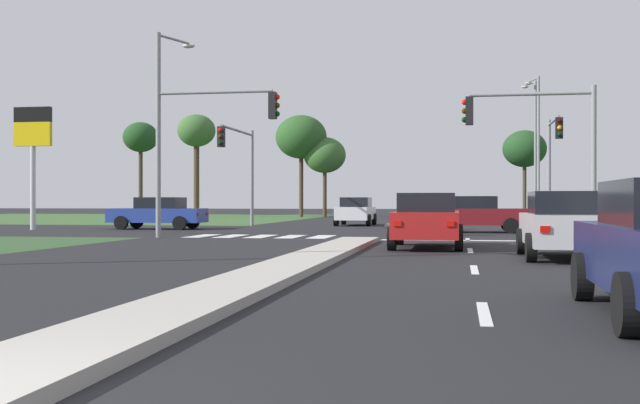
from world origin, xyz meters
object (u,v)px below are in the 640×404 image
object	(u,v)px
treeline_near	(141,138)
treeline_fourth	(325,156)
car_silver_third	(565,224)
car_blue_sixth	(158,213)
street_lamp_third	(538,140)
treeline_fifth	(525,149)
car_white_fourth	(356,211)
traffic_signal_near_right	(543,134)
car_red_near	(427,220)
street_lamp_second	(162,121)
treeline_second	(196,133)
traffic_signal_far_right	(553,152)
street_lamp_fourth	(534,143)
traffic_signal_far_left	(240,156)
car_maroon_seventh	(476,214)
treeline_third	(301,137)
fuel_price_totem	(33,140)
traffic_signal_near_left	(203,133)

from	to	relation	value
treeline_near	treeline_fourth	world-z (taller)	treeline_near
car_silver_third	car_blue_sixth	size ratio (longest dim) A/B	0.96
street_lamp_third	treeline_fifth	bearing A→B (deg)	90.90
car_white_fourth	traffic_signal_near_right	xyz separation A→B (m)	(8.32, -15.51, 2.78)
car_red_near	street_lamp_second	size ratio (longest dim) A/B	0.55
traffic_signal_near_right	treeline_second	distance (m)	44.54
treeline_near	traffic_signal_far_right	bearing A→B (deg)	-42.41
treeline_fourth	street_lamp_fourth	bearing A→B (deg)	-18.53
car_blue_sixth	traffic_signal_far_left	world-z (taller)	traffic_signal_far_left
street_lamp_fourth	treeline_fourth	xyz separation A→B (m)	(-16.49, 5.53, -0.44)
car_maroon_seventh	treeline_fourth	world-z (taller)	treeline_fourth
treeline_third	fuel_price_totem	bearing A→B (deg)	-101.44
treeline_fourth	treeline_third	bearing A→B (deg)	-172.55
traffic_signal_near_right	street_lamp_third	size ratio (longest dim) A/B	0.51
traffic_signal_near_left	street_lamp_second	bearing A→B (deg)	132.60
car_blue_sixth	car_maroon_seventh	distance (m)	14.77
car_white_fourth	traffic_signal_near_left	size ratio (longest dim) A/B	0.81
street_lamp_third	car_maroon_seventh	bearing A→B (deg)	-101.45
car_silver_third	treeline_fourth	xyz separation A→B (m)	(-13.49, 46.09, 4.35)
street_lamp_second	traffic_signal_near_left	bearing A→B (deg)	-47.40
street_lamp_third	traffic_signal_near_right	bearing A→B (deg)	-95.10
street_lamp_third	treeline_near	bearing A→B (deg)	160.34
traffic_signal_far_left	street_lamp_third	distance (m)	25.13
street_lamp_second	car_maroon_seventh	bearing A→B (deg)	16.91
treeline_fourth	car_white_fourth	bearing A→B (deg)	-76.08
car_blue_sixth	street_lamp_fourth	world-z (taller)	street_lamp_fourth
car_blue_sixth	traffic_signal_near_left	size ratio (longest dim) A/B	0.82
traffic_signal_near_right	treeline_fifth	xyz separation A→B (m)	(2.53, 39.35, 2.02)
treeline_fourth	fuel_price_totem	bearing A→B (deg)	-104.74
car_silver_third	fuel_price_totem	xyz separation A→B (m)	(-21.78, 14.58, 3.34)
traffic_signal_near_left	treeline_third	distance (m)	37.77
car_maroon_seventh	fuel_price_totem	xyz separation A→B (m)	(-20.08, -0.55, 3.35)
car_maroon_seventh	traffic_signal_far_left	bearing A→B (deg)	-109.94
traffic_signal_far_left	traffic_signal_near_right	world-z (taller)	traffic_signal_near_right
street_lamp_fourth	treeline_third	xyz separation A→B (m)	(-18.45, 5.27, 1.08)
traffic_signal_far_right	street_lamp_third	bearing A→B (deg)	86.77
street_lamp_fourth	treeline_fifth	distance (m)	7.16
street_lamp_third	treeline_second	xyz separation A→B (m)	(-27.42, 6.86, 1.53)
traffic_signal_far_left	traffic_signal_near_right	xyz separation A→B (m)	(13.56, -10.93, -0.01)
fuel_price_totem	street_lamp_third	bearing A→B (deg)	43.84
car_maroon_seventh	street_lamp_third	bearing A→B (deg)	168.55
car_white_fourth	treeline_fifth	xyz separation A→B (m)	(10.85, 23.84, 4.80)
treeline_second	treeline_fourth	distance (m)	11.13
car_silver_third	treeline_second	xyz separation A→B (m)	(-24.41, 45.24, 6.33)
traffic_signal_near_left	car_silver_third	bearing A→B (deg)	-35.97
car_silver_third	street_lamp_third	distance (m)	38.80
traffic_signal_far_right	treeline_second	xyz separation A→B (m)	(-26.38, 25.26, 3.43)
car_blue_sixth	treeline_fourth	xyz separation A→B (m)	(2.93, 29.67, 4.37)
traffic_signal_near_left	traffic_signal_far_left	world-z (taller)	traffic_signal_near_left
car_blue_sixth	treeline_fifth	size ratio (longest dim) A/B	0.63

